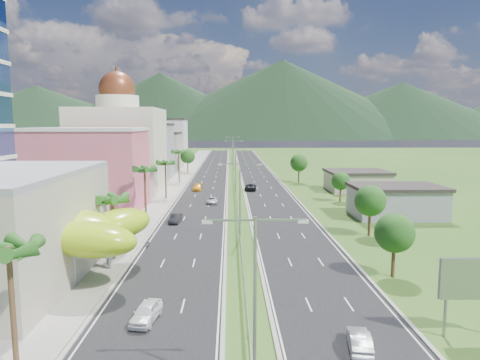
{
  "coord_description": "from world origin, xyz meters",
  "views": [
    {
      "loc": [
        -1.45,
        -48.66,
        16.17
      ],
      "look_at": [
        0.3,
        21.97,
        7.0
      ],
      "focal_mm": 32.0,
      "sensor_mm": 36.0,
      "label": 1
    }
  ],
  "objects": [
    {
      "name": "median_guardrail",
      "position": [
        0.0,
        71.99,
        0.62
      ],
      "size": [
        0.1,
        216.06,
        0.76
      ],
      "color": "gray",
      "rests_on": "ground"
    },
    {
      "name": "streetlight_median_a",
      "position": [
        0.0,
        -25.0,
        6.75
      ],
      "size": [
        6.04,
        0.25,
        11.0
      ],
      "color": "gray",
      "rests_on": "ground"
    },
    {
      "name": "midrise_white",
      "position": [
        -27.0,
        125.0,
        9.0
      ],
      "size": [
        16.0,
        15.0,
        18.0
      ],
      "primitive_type": "cube",
      "color": "silver",
      "rests_on": "ground"
    },
    {
      "name": "streetlight_median_e",
      "position": [
        0.0,
        140.0,
        6.75
      ],
      "size": [
        6.04,
        0.25,
        11.0
      ],
      "color": "gray",
      "rests_on": "ground"
    },
    {
      "name": "car_white_near_left",
      "position": [
        -8.36,
        -14.92,
        0.79
      ],
      "size": [
        2.45,
        4.62,
        1.5
      ],
      "primitive_type": "imported",
      "rotation": [
        0.0,
        0.0,
        -0.16
      ],
      "color": "white",
      "rests_on": "road_left"
    },
    {
      "name": "car_dark_left",
      "position": [
        -10.41,
        21.03,
        0.78
      ],
      "size": [
        1.9,
        4.57,
        1.47
      ],
      "primitive_type": "imported",
      "rotation": [
        0.0,
        0.0,
        -0.08
      ],
      "color": "black",
      "rests_on": "road_left"
    },
    {
      "name": "mountain_ridge",
      "position": [
        60.0,
        450.0,
        0.0
      ],
      "size": [
        860.0,
        140.0,
        90.0
      ],
      "primitive_type": null,
      "color": "black",
      "rests_on": "ground"
    },
    {
      "name": "car_silver_right",
      "position": [
        7.86,
        -19.86,
        0.74
      ],
      "size": [
        2.14,
        4.42,
        1.4
      ],
      "primitive_type": "imported",
      "rotation": [
        0.0,
        0.0,
        2.98
      ],
      "color": "#B5B8BE",
      "rests_on": "road_right"
    },
    {
      "name": "domed_building",
      "position": [
        -28.0,
        55.0,
        11.35
      ],
      "size": [
        20.0,
        20.0,
        28.7
      ],
      "color": "beige",
      "rests_on": "ground"
    },
    {
      "name": "ground",
      "position": [
        0.0,
        0.0,
        0.0
      ],
      "size": [
        500.0,
        500.0,
        0.0
      ],
      "primitive_type": "plane",
      "color": "#2D5119",
      "rests_on": "ground"
    },
    {
      "name": "motorcycle",
      "position": [
        -12.3,
        6.5,
        0.61
      ],
      "size": [
        0.63,
        1.81,
        1.14
      ],
      "primitive_type": "imported",
      "rotation": [
        0.0,
        0.0,
        -0.05
      ],
      "color": "black",
      "rests_on": "road_left"
    },
    {
      "name": "streetlight_median_b",
      "position": [
        0.0,
        10.0,
        6.75
      ],
      "size": [
        6.04,
        0.25,
        11.0
      ],
      "color": "gray",
      "rests_on": "ground"
    },
    {
      "name": "midrise_grey",
      "position": [
        -27.0,
        80.0,
        8.0
      ],
      "size": [
        16.0,
        15.0,
        16.0
      ],
      "primitive_type": "cube",
      "color": "gray",
      "rests_on": "ground"
    },
    {
      "name": "car_silver_mid_left",
      "position": [
        -4.97,
        38.21,
        0.7
      ],
      "size": [
        2.42,
        4.85,
        1.32
      ],
      "primitive_type": "imported",
      "rotation": [
        0.0,
        0.0,
        -0.05
      ],
      "color": "#B3B7BC",
      "rests_on": "road_left"
    },
    {
      "name": "palm_tree_c",
      "position": [
        -15.5,
        22.0,
        8.5
      ],
      "size": [
        3.6,
        3.6,
        9.6
      ],
      "color": "#47301C",
      "rests_on": "ground"
    },
    {
      "name": "leafy_tree_ra",
      "position": [
        16.0,
        -5.0,
        4.78
      ],
      "size": [
        4.2,
        4.2,
        6.9
      ],
      "color": "#47301C",
      "rests_on": "ground"
    },
    {
      "name": "shed_far",
      "position": [
        30.0,
        55.0,
        2.2
      ],
      "size": [
        14.0,
        12.0,
        4.4
      ],
      "primitive_type": "cube",
      "color": "#AA9F8C",
      "rests_on": "ground"
    },
    {
      "name": "streetlight_median_d",
      "position": [
        0.0,
        95.0,
        6.75
      ],
      "size": [
        6.04,
        0.25,
        11.0
      ],
      "color": "gray",
      "rests_on": "ground"
    },
    {
      "name": "pink_shophouse",
      "position": [
        -28.0,
        32.0,
        7.5
      ],
      "size": [
        20.0,
        15.0,
        15.0
      ],
      "primitive_type": "cube",
      "color": "#D5576E",
      "rests_on": "ground"
    },
    {
      "name": "car_yellow_far_left",
      "position": [
        -9.37,
        56.1,
        0.79
      ],
      "size": [
        2.28,
        5.25,
        1.51
      ],
      "primitive_type": "imported",
      "rotation": [
        0.0,
        0.0,
        -0.03
      ],
      "color": "gold",
      "rests_on": "road_left"
    },
    {
      "name": "leafy_tree_lfar",
      "position": [
        -15.5,
        95.0,
        5.58
      ],
      "size": [
        4.9,
        4.9,
        8.05
      ],
      "color": "#47301C",
      "rests_on": "ground"
    },
    {
      "name": "road_left",
      "position": [
        -7.5,
        90.0,
        0.02
      ],
      "size": [
        11.0,
        260.0,
        0.04
      ],
      "primitive_type": "cube",
      "color": "black",
      "rests_on": "ground"
    },
    {
      "name": "leafy_tree_rd",
      "position": [
        18.0,
        70.0,
        5.58
      ],
      "size": [
        4.9,
        4.9,
        8.05
      ],
      "color": "#47301C",
      "rests_on": "ground"
    },
    {
      "name": "palm_tree_d",
      "position": [
        -15.5,
        45.0,
        7.54
      ],
      "size": [
        3.6,
        3.6,
        8.6
      ],
      "color": "#47301C",
      "rests_on": "ground"
    },
    {
      "name": "car_dark_far_right",
      "position": [
        3.75,
        55.87,
        0.86
      ],
      "size": [
        3.23,
        6.1,
        1.63
      ],
      "primitive_type": "imported",
      "rotation": [
        0.0,
        0.0,
        3.05
      ],
      "color": "black",
      "rests_on": "road_right"
    },
    {
      "name": "palm_tree_b",
      "position": [
        -15.5,
        2.0,
        7.06
      ],
      "size": [
        3.6,
        3.6,
        8.1
      ],
      "color": "#47301C",
      "rests_on": "ground"
    },
    {
      "name": "billboard",
      "position": [
        17.0,
        -18.0,
        4.42
      ],
      "size": [
        5.2,
        0.35,
        6.2
      ],
      "color": "gray",
      "rests_on": "ground"
    },
    {
      "name": "midrise_beige",
      "position": [
        -27.0,
        102.0,
        6.5
      ],
      "size": [
        16.0,
        15.0,
        13.0
      ],
      "primitive_type": "cube",
      "color": "#AA9F8C",
      "rests_on": "ground"
    },
    {
      "name": "shed_near",
      "position": [
        28.0,
        25.0,
        2.5
      ],
      "size": [
        15.0,
        10.0,
        5.0
      ],
      "primitive_type": "cube",
      "color": "gray",
      "rests_on": "ground"
    },
    {
      "name": "streetlight_median_c",
      "position": [
        0.0,
        50.0,
        6.75
      ],
      "size": [
        6.04,
        0.25,
        11.0
      ],
      "color": "gray",
      "rests_on": "ground"
    },
    {
      "name": "leafy_tree_rb",
      "position": [
        19.0,
        12.0,
        5.18
      ],
      "size": [
        4.55,
        4.55,
        7.47
      ],
      "color": "#47301C",
      "rests_on": "ground"
    },
    {
      "name": "lime_canopy",
      "position": [
        -20.0,
        -4.0,
        4.99
      ],
      "size": [
        18.0,
        15.0,
        7.4
      ],
      "color": "#98C313",
      "rests_on": "ground"
    },
    {
      "name": "road_right",
      "position": [
        7.5,
        90.0,
        0.02
      ],
      "size": [
        11.0,
        260.0,
        0.04
      ],
      "primitive_type": "cube",
      "color": "black",
      "rests_on": "ground"
    },
    {
      "name": "leafy_tree_rc",
      "position": [
        22.0,
        40.0,
        4.37
      ],
      "size": [
        3.85,
        3.85,
        6.33
      ],
      "color": "#47301C",
      "rests_on": "ground"
    },
    {
      "name": "palm_tree_a",
      "position": [
        -15.5,
        -22.0,
        8.02
      ],
      "size": [
        3.6,
        3.6,
        9.1
      ],
      "color": "#47301C",
      "rests_on": "ground"
    },
    {
      "name": "palm_tree_e",
      "position": [
        -15.5,
        70.0,
        8.31
      ],
      "size": [
        3.6,
        3.6,
        9.4
      ],
      "color": "#47301C",
      "rests_on": "ground"
    },
    {
      "name": "sidewalk_left",
      "position": [
        -17.0,
        90.0,
        0.06
      ],
      "size": [
        7.0,
        260.0,
        0.12
      ],
      "primitive_type": "cube",
      "color": "gray",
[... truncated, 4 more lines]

